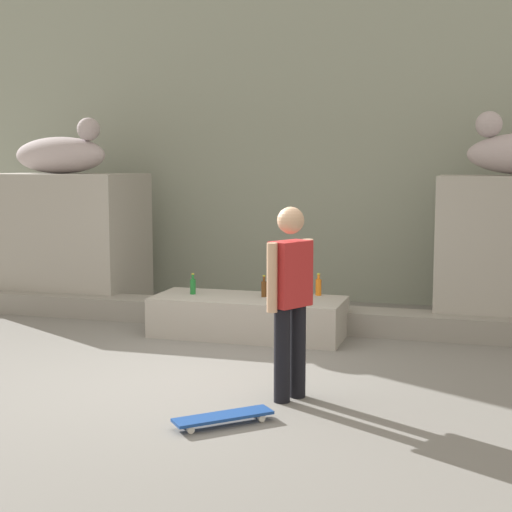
# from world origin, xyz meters

# --- Properties ---
(ground_plane) EXTENTS (40.00, 40.00, 0.00)m
(ground_plane) POSITION_xyz_m (0.00, 0.00, 0.00)
(ground_plane) COLOR slate
(facade_wall) EXTENTS (10.46, 0.60, 6.14)m
(facade_wall) POSITION_xyz_m (0.00, 4.70, 3.07)
(facade_wall) COLOR gray
(facade_wall) RESTS_ON ground_plane
(pedestal_left) EXTENTS (2.22, 1.37, 1.88)m
(pedestal_left) POSITION_xyz_m (-3.20, 3.08, 0.94)
(pedestal_left) COLOR #A39E93
(pedestal_left) RESTS_ON ground_plane
(statue_reclining_left) EXTENTS (1.68, 0.89, 0.78)m
(statue_reclining_left) POSITION_xyz_m (-3.16, 3.07, 2.17)
(statue_reclining_left) COLOR #B2A3A6
(statue_reclining_left) RESTS_ON pedestal_left
(ledge_block) EXTENTS (2.25, 0.89, 0.47)m
(ledge_block) POSITION_xyz_m (0.00, 1.82, 0.23)
(ledge_block) COLOR #A39E93
(ledge_block) RESTS_ON ground_plane
(skater) EXTENTS (0.35, 0.49, 1.67)m
(skater) POSITION_xyz_m (1.05, -0.39, 0.92)
(skater) COLOR black
(skater) RESTS_ON ground_plane
(skateboard) EXTENTS (0.73, 0.69, 0.08)m
(skateboard) POSITION_xyz_m (0.71, -1.17, 0.06)
(skateboard) COLOR navy
(skateboard) RESTS_ON ground_plane
(bottle_green) EXTENTS (0.07, 0.07, 0.25)m
(bottle_green) POSITION_xyz_m (-0.70, 1.84, 0.57)
(bottle_green) COLOR #1E722D
(bottle_green) RESTS_ON ledge_block
(bottle_blue) EXTENTS (0.06, 0.06, 0.31)m
(bottle_blue) POSITION_xyz_m (0.59, 1.56, 0.59)
(bottle_blue) COLOR #194C99
(bottle_blue) RESTS_ON ledge_block
(bottle_brown) EXTENTS (0.07, 0.07, 0.26)m
(bottle_brown) POSITION_xyz_m (0.17, 1.90, 0.57)
(bottle_brown) COLOR #593314
(bottle_brown) RESTS_ON ledge_block
(bottle_orange) EXTENTS (0.07, 0.07, 0.26)m
(bottle_orange) POSITION_xyz_m (0.77, 2.18, 0.57)
(bottle_orange) COLOR orange
(bottle_orange) RESTS_ON ledge_block
(stair_step) EXTENTS (8.62, 0.50, 0.28)m
(stair_step) POSITION_xyz_m (0.00, 2.37, 0.14)
(stair_step) COLOR gray
(stair_step) RESTS_ON ground_plane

